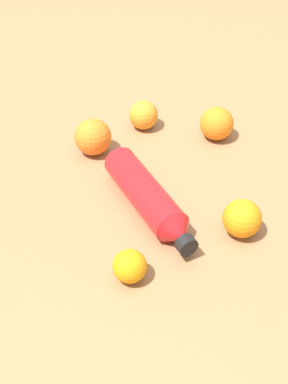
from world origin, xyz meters
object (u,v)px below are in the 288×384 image
object	(u,v)px
orange_0	(217,124)
orange_1	(130,266)
orange_3	(143,115)
water_bottle	(149,199)
orange_2	(93,137)
orange_4	(242,218)

from	to	relation	value
orange_0	orange_1	bearing A→B (deg)	115.41
orange_0	orange_1	size ratio (longest dim) A/B	1.30
orange_0	orange_3	xyz separation A→B (m)	(0.15, 0.10, -0.00)
water_bottle	orange_0	world-z (taller)	orange_0
orange_2	orange_3	distance (m)	0.15
orange_2	orange_0	bearing A→B (deg)	-118.85
water_bottle	orange_3	world-z (taller)	orange_3
orange_3	water_bottle	bearing A→B (deg)	141.66
orange_0	orange_1	world-z (taller)	orange_0
water_bottle	orange_1	distance (m)	0.18
water_bottle	orange_4	xyz separation A→B (m)	(-0.16, -0.09, 0.00)
orange_1	orange_2	distance (m)	0.39
orange_1	orange_2	xyz separation A→B (m)	(0.35, -0.18, 0.01)
orange_4	orange_1	bearing A→B (deg)	78.01
water_bottle	orange_1	size ratio (longest dim) A/B	4.91
orange_2	orange_3	world-z (taller)	orange_2
orange_1	orange_2	size ratio (longest dim) A/B	0.72
orange_0	orange_2	xyz separation A→B (m)	(0.14, 0.26, 0.00)
water_bottle	orange_2	world-z (taller)	orange_2
orange_0	orange_1	distance (m)	0.48
orange_0	orange_2	bearing A→B (deg)	61.15
orange_1	orange_4	world-z (taller)	orange_4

